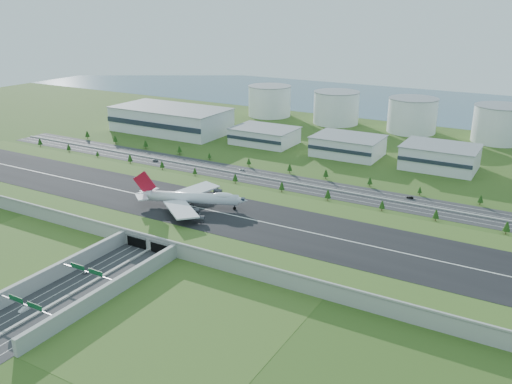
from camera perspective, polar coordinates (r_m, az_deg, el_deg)
The scene contains 24 objects.
ground at distance 344.29m, azimuth -5.77°, elevation -2.99°, with size 1200.00×1200.00×0.00m, color #334816.
airfield_deck at distance 342.68m, azimuth -5.81°, elevation -2.35°, with size 520.00×100.00×9.20m.
underpass_road at distance 276.54m, azimuth -17.97°, elevation -9.06°, with size 38.80×120.40×8.00m.
sign_gantry_near at distance 277.45m, azimuth -17.38°, elevation -8.07°, with size 38.70×0.70×9.80m.
sign_gantry_far at distance 258.62m, azimuth -23.08°, elevation -10.95°, with size 38.70×0.70×9.80m.
north_expressway at distance 419.93m, azimuth 1.75°, elevation 1.32°, with size 560.00×36.00×0.12m, color #28282B.
tree_row at distance 421.19m, azimuth 0.65°, elevation 2.04°, with size 500.25×48.50×8.07m.
hangar_west at distance 580.89m, azimuth -8.94°, elevation 7.51°, with size 120.00×60.00×25.00m, color silver.
hangar_mid_a at distance 525.79m, azimuth 0.91°, elevation 5.93°, with size 58.00×42.00×15.00m, color silver.
hangar_mid_b at distance 491.21m, azimuth 9.64°, elevation 4.79°, with size 58.00×42.00×17.00m, color silver.
hangar_mid_c at distance 470.51m, azimuth 18.79°, elevation 3.48°, with size 58.00×42.00×19.00m, color silver.
fuel_tank_a at distance 655.02m, azimuth 1.44°, elevation 9.54°, with size 50.00×50.00×35.00m, color white.
fuel_tank_b at distance 619.62m, azimuth 8.44°, elevation 8.76°, with size 50.00×50.00×35.00m, color white.
fuel_tank_c at distance 594.36m, azimuth 16.12°, elevation 7.75°, with size 50.00×50.00×35.00m, color white.
fuel_tank_d at distance 580.55m, azimuth 24.28°, elevation 6.52°, with size 50.00×50.00×35.00m, color white.
bay_water at distance 771.65m, azimuth 15.61°, elevation 9.05°, with size 1200.00×260.00×0.06m, color #3B5C70.
boeing_747 at distance 341.99m, azimuth -6.84°, elevation -0.59°, with size 69.94×64.86×22.74m.
car_0 at distance 291.75m, azimuth -17.29°, elevation -7.97°, with size 2.03×5.05×1.72m, color #ADADB1.
car_1 at distance 268.69m, azimuth -23.27°, elevation -11.26°, with size 1.76×5.05×1.67m, color white.
car_2 at distance 282.81m, azimuth -13.68°, elevation -8.55°, with size 2.42×5.25×1.46m, color #0A0E36.
car_3 at distance 252.27m, azimuth -21.83°, elevation -13.21°, with size 1.88×4.63×1.34m, color #AD1F10.
car_4 at distance 474.96m, azimuth -10.54°, elevation 3.28°, with size 2.01×4.99×1.70m, color slate.
car_5 at distance 394.32m, azimuth 15.90°, elevation -0.55°, with size 1.68×4.83×1.59m, color black.
car_7 at distance 442.68m, azimuth -1.51°, elevation 2.39°, with size 1.90×4.67×1.36m, color white.
Camera 1 is at (187.90, -256.79, 131.49)m, focal length 38.00 mm.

